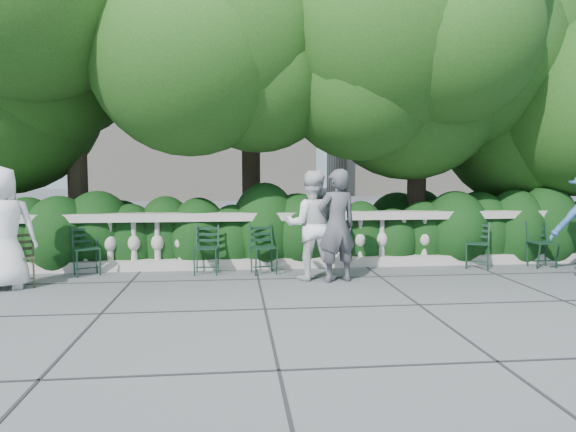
{
  "coord_description": "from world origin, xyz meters",
  "views": [
    {
      "loc": [
        -0.87,
        -7.3,
        1.73
      ],
      "look_at": [
        0.0,
        1.0,
        1.0
      ],
      "focal_mm": 32.0,
      "sensor_mm": 36.0,
      "label": 1
    }
  ],
  "objects": [
    {
      "name": "ground",
      "position": [
        0.0,
        0.0,
        0.0
      ],
      "size": [
        90.0,
        90.0,
        0.0
      ],
      "primitive_type": "plane",
      "color": "#4E5055",
      "rests_on": "ground"
    },
    {
      "name": "balustrade",
      "position": [
        0.0,
        1.8,
        0.49
      ],
      "size": [
        12.0,
        0.44,
        1.0
      ],
      "color": "#9E998E",
      "rests_on": "ground"
    },
    {
      "name": "shrub_hedge",
      "position": [
        0.0,
        3.0,
        0.0
      ],
      "size": [
        15.0,
        2.6,
        1.7
      ],
      "primitive_type": null,
      "color": "black",
      "rests_on": "ground"
    },
    {
      "name": "tree_canopy",
      "position": [
        0.69,
        3.19,
        3.96
      ],
      "size": [
        15.04,
        6.52,
        6.78
      ],
      "color": "#3F3023",
      "rests_on": "ground"
    },
    {
      "name": "chair_b",
      "position": [
        -3.26,
        1.3,
        0.0
      ],
      "size": [
        0.6,
        0.62,
        0.84
      ],
      "primitive_type": null,
      "rotation": [
        0.0,
        0.0,
        0.43
      ],
      "color": "black",
      "rests_on": "ground"
    },
    {
      "name": "chair_c",
      "position": [
        -1.36,
        1.17,
        0.0
      ],
      "size": [
        0.47,
        0.51,
        0.84
      ],
      "primitive_type": null,
      "rotation": [
        0.0,
        0.0,
        -0.07
      ],
      "color": "black",
      "rests_on": "ground"
    },
    {
      "name": "chair_d",
      "position": [
        -0.35,
        1.12,
        0.0
      ],
      "size": [
        0.53,
        0.56,
        0.84
      ],
      "primitive_type": null,
      "rotation": [
        0.0,
        0.0,
        0.2
      ],
      "color": "black",
      "rests_on": "ground"
    },
    {
      "name": "chair_e",
      "position": [
        3.37,
        1.22,
        0.0
      ],
      "size": [
        0.61,
        0.63,
        0.84
      ],
      "primitive_type": null,
      "rotation": [
        0.0,
        0.0,
        -0.46
      ],
      "color": "black",
      "rests_on": "ground"
    },
    {
      "name": "chair_f",
      "position": [
        4.64,
        1.17,
        0.0
      ],
      "size": [
        0.45,
        0.49,
        0.84
      ],
      "primitive_type": null,
      "rotation": [
        0.0,
        0.0,
        0.03
      ],
      "color": "black",
      "rests_on": "ground"
    },
    {
      "name": "chair_weathered",
      "position": [
        -4.01,
        0.49,
        0.0
      ],
      "size": [
        0.59,
        0.61,
        0.84
      ],
      "primitive_type": null,
      "rotation": [
        0.0,
        0.0,
        0.38
      ],
      "color": "black",
      "rests_on": "ground"
    },
    {
      "name": "person_businessman",
      "position": [
        -4.23,
        0.52,
        0.9
      ],
      "size": [
        1.0,
        0.79,
        1.8
      ],
      "primitive_type": "imported",
      "rotation": [
        0.0,
        0.0,
        3.41
      ],
      "color": "white",
      "rests_on": "ground"
    },
    {
      "name": "person_woman_grey",
      "position": [
        0.72,
        0.52,
        0.88
      ],
      "size": [
        0.74,
        0.58,
        1.77
      ],
      "primitive_type": "imported",
      "rotation": [
        0.0,
        0.0,
        3.42
      ],
      "color": "#47474C",
      "rests_on": "ground"
    },
    {
      "name": "person_casual_man",
      "position": [
        0.35,
        0.75,
        0.87
      ],
      "size": [
        0.91,
        0.74,
        1.74
      ],
      "primitive_type": "imported",
      "rotation": [
        0.0,
        0.0,
        3.04
      ],
      "color": "silver",
      "rests_on": "ground"
    }
  ]
}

